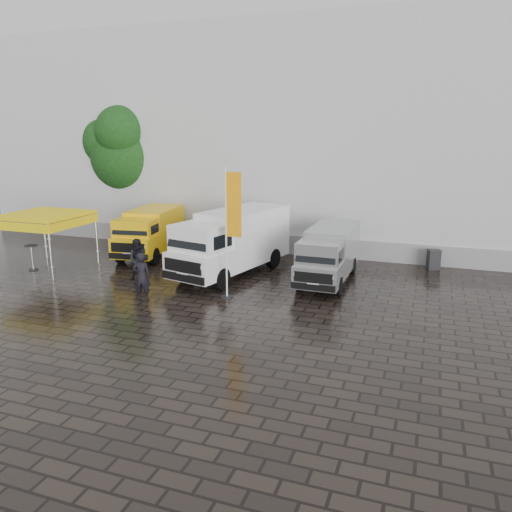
{
  "coord_description": "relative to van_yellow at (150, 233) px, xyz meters",
  "views": [
    {
      "loc": [
        6.94,
        -17.14,
        6.33
      ],
      "look_at": [
        0.05,
        2.2,
        1.23
      ],
      "focal_mm": 35.0,
      "sensor_mm": 36.0,
      "label": 1
    }
  ],
  "objects": [
    {
      "name": "canopy_tent",
      "position": [
        -3.21,
        -3.92,
        1.31
      ],
      "size": [
        3.39,
        3.39,
        2.68
      ],
      "color": "silver",
      "rests_on": "ground"
    },
    {
      "name": "wheelie_bin",
      "position": [
        14.07,
        2.23,
        -0.74
      ],
      "size": [
        0.71,
        0.71,
        0.94
      ],
      "primitive_type": "cube",
      "rotation": [
        0.0,
        0.0,
        0.3
      ],
      "color": "black",
      "rests_on": "ground"
    },
    {
      "name": "hall_plinth",
      "position": [
        8.87,
        2.88,
        -0.71
      ],
      "size": [
        44.0,
        0.15,
        1.0
      ],
      "primitive_type": "cube",
      "color": "gray",
      "rests_on": "ground"
    },
    {
      "name": "person_front",
      "position": [
        3.49,
        -6.37,
        -0.26
      ],
      "size": [
        0.79,
        0.63,
        1.89
      ],
      "primitive_type": "imported",
      "rotation": [
        0.0,
        0.0,
        3.42
      ],
      "color": "black",
      "rests_on": "ground"
    },
    {
      "name": "van_yellow",
      "position": [
        0.0,
        0.0,
        0.0
      ],
      "size": [
        2.73,
        5.46,
        2.41
      ],
      "primitive_type": null,
      "rotation": [
        0.0,
        0.0,
        0.14
      ],
      "color": "yellow",
      "rests_on": "ground"
    },
    {
      "name": "van_white",
      "position": [
        5.37,
        -1.83,
        0.24
      ],
      "size": [
        3.71,
        7.01,
        2.89
      ],
      "primitive_type": null,
      "rotation": [
        0.0,
        0.0,
        -0.23
      ],
      "color": "white",
      "rests_on": "ground"
    },
    {
      "name": "person_tent",
      "position": [
        1.89,
        -4.07,
        -0.28
      ],
      "size": [
        1.1,
        1.0,
        1.86
      ],
      "primitive_type": "imported",
      "rotation": [
        0.0,
        0.0,
        0.4
      ],
      "color": "black",
      "rests_on": "ground"
    },
    {
      "name": "cocktail_table",
      "position": [
        -3.77,
        -4.32,
        -0.61
      ],
      "size": [
        0.6,
        0.6,
        1.2
      ],
      "primitive_type": "cylinder",
      "color": "black",
      "rests_on": "ground"
    },
    {
      "name": "tree",
      "position": [
        -3.91,
        4.35,
        4.03
      ],
      "size": [
        4.54,
        4.54,
        8.16
      ],
      "color": "black",
      "rests_on": "ground"
    },
    {
      "name": "flagpole",
      "position": [
        6.61,
        -4.93,
        1.66
      ],
      "size": [
        0.88,
        0.5,
        5.11
      ],
      "color": "black",
      "rests_on": "ground"
    },
    {
      "name": "ground",
      "position": [
        6.87,
        -5.07,
        -1.21
      ],
      "size": [
        120.0,
        120.0,
        0.0
      ],
      "primitive_type": "plane",
      "color": "black",
      "rests_on": "ground"
    },
    {
      "name": "van_silver",
      "position": [
        9.75,
        -1.49,
        -0.05
      ],
      "size": [
        1.84,
        5.37,
        2.32
      ],
      "primitive_type": null,
      "rotation": [
        0.0,
        0.0,
        -0.01
      ],
      "color": "#A6A8AB",
      "rests_on": "ground"
    },
    {
      "name": "exhibition_hall",
      "position": [
        8.87,
        10.93,
        4.79
      ],
      "size": [
        44.0,
        16.0,
        12.0
      ],
      "primitive_type": "cube",
      "color": "silver",
      "rests_on": "ground"
    }
  ]
}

